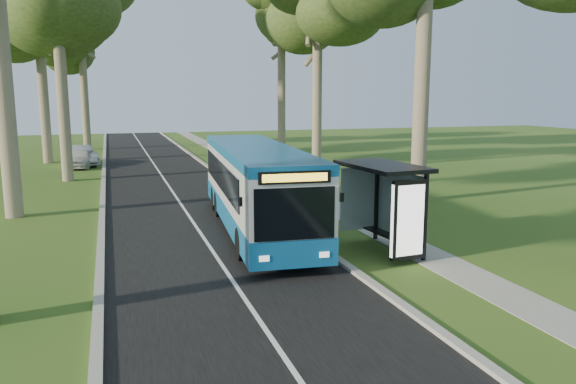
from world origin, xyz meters
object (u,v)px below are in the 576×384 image
at_px(bus_shelter, 393,192).
at_px(car_white, 82,158).
at_px(bus, 256,187).
at_px(litter_bin, 304,212).
at_px(bus_stop_sign, 315,197).
at_px(car_silver, 81,156).

distance_m(bus_shelter, car_white, 28.14).
xyz_separation_m(bus, litter_bin, (1.99, 0.26, -1.12)).
bearing_deg(bus_stop_sign, litter_bin, 95.81).
xyz_separation_m(bus_shelter, car_white, (-10.34, 26.14, -1.38)).
relative_size(bus, car_white, 3.14).
xyz_separation_m(bus_stop_sign, litter_bin, (0.30, 2.01, -0.96)).
height_order(bus_stop_sign, litter_bin, bus_stop_sign).
bearing_deg(car_silver, bus_stop_sign, -87.56).
xyz_separation_m(bus_stop_sign, car_silver, (-8.89, 24.67, -0.78)).
bearing_deg(car_white, bus, -58.94).
bearing_deg(bus_shelter, car_silver, 105.90).
relative_size(bus, car_silver, 2.81).
xyz_separation_m(litter_bin, car_white, (-9.04, 21.40, 0.13)).
bearing_deg(litter_bin, bus_shelter, -74.70).
relative_size(bus_stop_sign, car_white, 0.61).
bearing_deg(bus, bus_stop_sign, -41.55).
bearing_deg(bus_shelter, bus_stop_sign, 115.31).
bearing_deg(bus_stop_sign, car_white, 124.84).
relative_size(litter_bin, car_silver, 0.24).
bearing_deg(litter_bin, car_white, 112.91).
distance_m(bus, car_white, 22.79).
distance_m(car_white, car_silver, 1.28).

